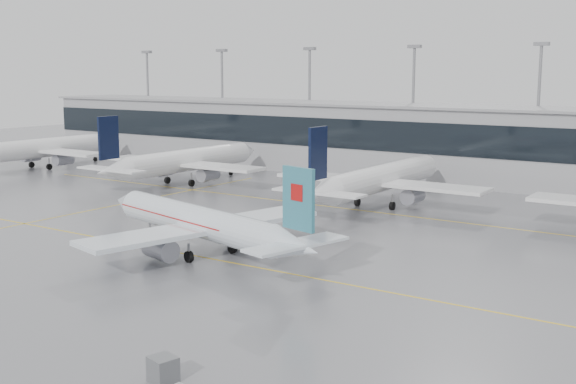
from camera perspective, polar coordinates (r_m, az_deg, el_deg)
The scene contains 13 objects.
ground at distance 70.15m, azimuth -5.55°, elevation -5.38°, with size 320.00×320.00×0.00m, color slate.
taxi_line_main at distance 70.14m, azimuth -5.55°, elevation -5.37°, with size 120.00×0.25×0.01m, color yellow.
taxi_line_north at distance 94.55m, azimuth 6.15°, elevation -1.49°, with size 120.00×0.25×0.01m, color yellow.
taxi_line_cross at distance 101.08m, azimuth -13.22°, elevation -0.98°, with size 0.25×60.00×0.01m, color yellow.
terminal at distance 122.60m, azimuth 13.29°, elevation 3.66°, with size 180.00×15.00×12.00m, color #959699.
terminal_glass at distance 115.47m, azimuth 11.96°, elevation 4.11°, with size 180.00×0.20×5.00m, color black.
terminal_roof at distance 122.15m, azimuth 13.40°, elevation 6.55°, with size 182.00×16.00×0.40m, color gray.
light_masts at distance 127.72m, azimuth 14.39°, elevation 7.15°, with size 156.40×1.00×22.60m.
air_canada_jet at distance 71.32m, azimuth -6.68°, elevation -2.52°, with size 33.11×26.18×10.17m.
parked_jet_a at distance 142.94m, azimuth -18.67°, elevation 3.29°, with size 29.64×36.96×11.72m.
parked_jet_b at distance 117.09m, azimuth -8.23°, elevation 2.42°, with size 29.64×36.96×11.72m.
parked_jet_c at distance 97.15m, azimuth 7.21°, elevation 1.00°, with size 29.64×36.96×11.72m.
gse_unit at distance 44.06m, azimuth -9.84°, elevation -13.64°, with size 1.51×1.41×1.51m, color slate.
Camera 1 is at (43.52, -51.99, 17.98)m, focal length 45.00 mm.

